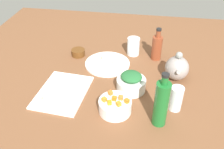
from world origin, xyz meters
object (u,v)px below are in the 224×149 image
bowl_greens (131,85)px  teapot (177,68)px  drinking_glass_1 (133,46)px  drinking_glass_0 (176,98)px  bottle_1 (157,47)px  cutting_board (63,92)px  bowl_small_side (78,52)px  plate_tofu (107,64)px  bottle_0 (161,103)px  bowl_carrots (115,106)px

bowl_greens → teapot: 26.78cm
teapot → drinking_glass_1: bearing=-130.8°
drinking_glass_1 → teapot: bearing=49.2°
teapot → drinking_glass_0: bearing=-3.6°
teapot → bottle_1: bottle_1 is taller
cutting_board → drinking_glass_1: bearing=144.1°
bowl_small_side → bottle_1: bearing=94.7°
bowl_small_side → cutting_board: bearing=3.1°
bowl_greens → bottle_1: 34.64cm
plate_tofu → bottle_0: size_ratio=1.00×
bowl_small_side → bowl_carrots: bearing=33.4°
plate_tofu → teapot: 39.59cm
cutting_board → bowl_greens: bowl_greens is taller
drinking_glass_0 → bottle_0: bearing=-35.8°
bottle_1 → drinking_glass_0: (42.86, 9.25, -1.85)cm
bottle_1 → plate_tofu: bearing=-67.6°
bottle_0 → drinking_glass_0: bearing=144.2°
cutting_board → drinking_glass_0: drinking_glass_0 is taller
drinking_glass_0 → drinking_glass_1: drinking_glass_0 is taller
bowl_carrots → drinking_glass_0: size_ratio=1.23×
bottle_1 → drinking_glass_1: 14.55cm
drinking_glass_1 → bottle_1: bearing=77.9°
bowl_carrots → bowl_small_side: bowl_carrots is taller
plate_tofu → drinking_glass_1: size_ratio=2.40×
teapot → bottle_1: (-18.45, -10.79, 1.35)cm
cutting_board → drinking_glass_0: size_ratio=2.49×
plate_tofu → bottle_0: (41.44, 29.73, 10.61)cm
cutting_board → drinking_glass_0: (2.72, 54.56, 5.58)cm
teapot → bowl_greens: bearing=-58.9°
drinking_glass_0 → drinking_glass_1: 51.43cm
plate_tofu → bowl_small_side: (-7.56, -19.55, 1.40)cm
cutting_board → bottle_1: 60.99cm
bottle_1 → bowl_small_side: bearing=-85.3°
teapot → drinking_glass_1: 32.82cm
bowl_carrots → drinking_glass_1: bearing=176.0°
plate_tofu → bowl_greens: bowl_greens is taller
drinking_glass_1 → bowl_carrots: bearing=-4.0°
bottle_0 → bowl_greens: bearing=-146.0°
bowl_small_side → drinking_glass_0: 68.78cm
bottle_0 → drinking_glass_1: (-55.87, -16.05, -5.80)cm
teapot → bottle_1: size_ratio=0.81×
bowl_carrots → bottle_1: bottle_1 is taller
bowl_small_side → bottle_1: 47.78cm
bottle_0 → plate_tofu: bearing=-144.3°
plate_tofu → drinking_glass_1: 20.46cm
plate_tofu → drinking_glass_1: drinking_glass_1 is taller
plate_tofu → bottle_0: bearing=35.7°
bottle_0 → drinking_glass_1: 58.41cm
plate_tofu → bowl_small_side: size_ratio=3.15×
teapot → drinking_glass_0: 24.47cm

